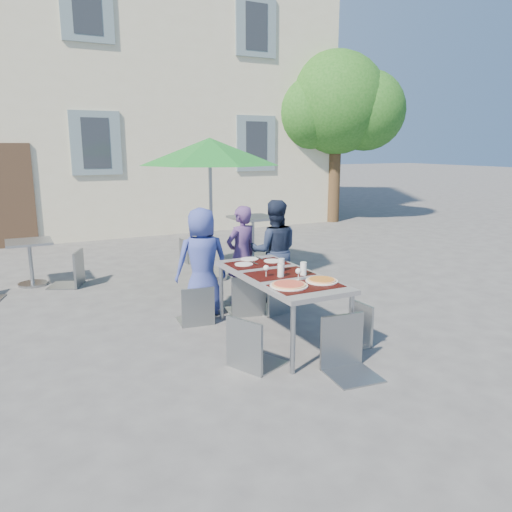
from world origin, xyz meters
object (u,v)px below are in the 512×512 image
chair_3 (251,311)px  chair_4 (355,300)px  pizza_near_right (322,280)px  child_2 (274,251)px  bg_chair_l_1 (188,236)px  chair_2 (277,266)px  cafe_table_0 (30,256)px  patio_umbrella (210,153)px  bg_chair_r_0 (70,246)px  bg_chair_r_1 (265,230)px  child_0 (202,262)px  dining_table (279,279)px  chair_0 (196,282)px  pizza_near_left (289,285)px  chair_5 (349,311)px  chair_1 (247,270)px  cafe_table_1 (253,229)px  child_1 (241,255)px

chair_3 → chair_4: bearing=1.4°
pizza_near_right → child_2: child_2 is taller
bg_chair_l_1 → child_2: bearing=-84.2°
chair_2 → cafe_table_0: (-2.78, 2.87, -0.15)m
patio_umbrella → bg_chair_r_0: (-2.10, 0.60, -1.41)m
patio_umbrella → bg_chair_r_1: size_ratio=2.57×
child_0 → cafe_table_0: 3.14m
child_2 → bg_chair_l_1: child_2 is taller
child_0 → chair_4: bearing=128.5°
dining_table → bg_chair_l_1: bg_chair_l_1 is taller
chair_0 → pizza_near_left: bearing=-69.2°
bg_chair_r_0 → chair_5: bearing=-65.9°
chair_1 → bg_chair_r_1: chair_1 is taller
pizza_near_left → pizza_near_right: bearing=-0.2°
child_0 → child_2: bearing=-169.1°
chair_1 → chair_4: 1.56m
child_2 → chair_4: bearing=112.6°
chair_2 → chair_0: bearing=176.8°
dining_table → patio_umbrella: (0.29, 2.74, 1.34)m
chair_4 → cafe_table_1: (0.88, 4.25, 0.10)m
dining_table → pizza_near_right: bearing=-65.4°
child_0 → child_2: child_2 is taller
cafe_table_0 → child_1: bearing=-41.9°
child_2 → bg_chair_l_1: size_ratio=1.69×
chair_5 → chair_2: bearing=82.1°
cafe_table_1 → bg_chair_r_1: bg_chair_r_1 is taller
chair_4 → bg_chair_r_1: (1.30, 4.53, 0.00)m
chair_0 → chair_3: bearing=-88.1°
child_0 → chair_1: bearing=156.3°
chair_4 → bg_chair_l_1: 4.62m
pizza_near_right → cafe_table_1: 4.40m
patio_umbrella → bg_chair_r_0: 2.60m
pizza_near_right → chair_3: 0.88m
chair_2 → bg_chair_l_1: bearing=91.0°
child_1 → chair_5: (-0.03, -2.44, -0.07)m
bg_chair_r_0 → bg_chair_r_1: bearing=10.0°
cafe_table_1 → dining_table: bearing=-112.3°
child_2 → chair_3: child_2 is taller
patio_umbrella → chair_5: bearing=-92.0°
cafe_table_0 → bg_chair_r_0: (0.56, -0.33, 0.16)m
patio_umbrella → cafe_table_1: patio_umbrella is taller
chair_2 → chair_5: 1.87m
child_0 → cafe_table_0: (-1.90, 2.49, -0.23)m
child_0 → child_1: 0.68m
child_0 → bg_chair_r_0: child_0 is taller
chair_3 → child_1: bearing=67.3°
chair_4 → bg_chair_r_1: bg_chair_r_1 is taller
chair_1 → cafe_table_0: bearing=130.8°
child_2 → bg_chair_r_1: bearing=-93.1°
child_1 → bg_chair_l_1: (0.17, 2.70, -0.19)m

